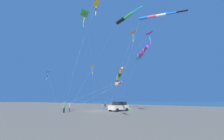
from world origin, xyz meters
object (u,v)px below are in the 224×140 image
at_px(person_adult_flyer, 105,105).
at_px(kite_windsock_magenta_far_left, 119,77).
at_px(kite_delta_white_trailing, 96,4).
at_px(kite_delta_blue_topmost, 133,32).
at_px(person_bystander_far, 70,107).
at_px(kite_windsock_red_high_left, 125,18).
at_px(kite_delta_orange_high_right, 149,33).
at_px(kite_windsock_teal_far_right, 141,55).
at_px(kite_windsock_yellow_midlevel, 118,84).
at_px(kite_delta_long_streamer_right, 84,14).
at_px(kite_windsock_long_streamer_left, 155,16).
at_px(person_child_grey_jacket, 64,107).
at_px(person_child_green_jacket, 102,107).
at_px(kite_delta_striped_overhead, 92,67).
at_px(parked_car, 119,106).
at_px(cooler_box, 130,110).
at_px(kite_delta_black_fish_shape, 48,72).

xyz_separation_m(person_adult_flyer, kite_windsock_magenta_far_left, (-9.59, -14.84, 3.79)).
bearing_deg(kite_delta_white_trailing, kite_delta_blue_topmost, 9.76).
bearing_deg(kite_windsock_magenta_far_left, person_bystander_far, 85.62).
bearing_deg(kite_windsock_red_high_left, kite_delta_orange_high_right, -37.13).
distance_m(kite_delta_white_trailing, kite_delta_orange_high_right, 11.64).
height_order(person_adult_flyer, kite_windsock_teal_far_right, kite_windsock_teal_far_right).
xyz_separation_m(kite_windsock_yellow_midlevel, kite_delta_long_streamer_right, (-5.56, 2.62, 12.22)).
xyz_separation_m(kite_delta_white_trailing, kite_windsock_long_streamer_left, (5.72, -7.66, -3.82)).
height_order(kite_windsock_long_streamer_left, kite_delta_orange_high_right, kite_delta_orange_high_right).
bearing_deg(person_child_grey_jacket, kite_delta_orange_high_right, -39.38).
bearing_deg(kite_windsock_magenta_far_left, kite_windsock_teal_far_right, 19.71).
bearing_deg(kite_delta_orange_high_right, kite_windsock_red_high_left, 142.87).
height_order(kite_windsock_magenta_far_left, kite_windsock_red_high_left, kite_windsock_red_high_left).
height_order(person_child_green_jacket, kite_windsock_red_high_left, kite_windsock_red_high_left).
height_order(kite_delta_striped_overhead, kite_delta_orange_high_right, kite_delta_orange_high_right).
relative_size(person_adult_flyer, kite_windsock_yellow_midlevel, 0.14).
height_order(person_child_green_jacket, kite_delta_orange_high_right, kite_delta_orange_high_right).
distance_m(person_child_grey_jacket, kite_delta_striped_overhead, 9.21).
height_order(parked_car, kite_delta_striped_overhead, kite_delta_striped_overhead).
bearing_deg(person_child_grey_jacket, cooler_box, -19.05).
xyz_separation_m(kite_windsock_magenta_far_left, kite_delta_black_fish_shape, (-4.14, 13.29, 2.13)).
distance_m(person_child_grey_jacket, kite_delta_blue_topmost, 22.32).
xyz_separation_m(person_child_grey_jacket, kite_windsock_magenta_far_left, (0.94, -13.01, 3.73)).
bearing_deg(parked_car, kite_delta_blue_topmost, -15.99).
height_order(kite_windsock_magenta_far_left, kite_delta_orange_high_right, kite_delta_orange_high_right).
distance_m(kite_windsock_magenta_far_left, kite_delta_blue_topmost, 20.12).
bearing_deg(kite_delta_striped_overhead, parked_car, -30.18).
height_order(kite_windsock_red_high_left, kite_delta_orange_high_right, kite_windsock_red_high_left).
bearing_deg(kite_delta_striped_overhead, cooler_box, -24.54).
distance_m(kite_delta_white_trailing, kite_windsock_teal_far_right, 11.90).
distance_m(cooler_box, kite_delta_blue_topmost, 17.91).
distance_m(cooler_box, person_child_green_jacket, 8.58).
xyz_separation_m(person_child_green_jacket, kite_delta_striped_overhead, (-6.76, -5.16, 8.14)).
height_order(person_child_grey_jacket, kite_windsock_magenta_far_left, kite_windsock_magenta_far_left).
relative_size(kite_windsock_magenta_far_left, kite_delta_blue_topmost, 0.97).
relative_size(kite_windsock_red_high_left, kite_delta_orange_high_right, 1.20).
relative_size(parked_car, person_adult_flyer, 2.54).
bearing_deg(kite_windsock_long_streamer_left, kite_delta_long_streamer_right, 125.30).
xyz_separation_m(person_bystander_far, kite_windsock_long_streamer_left, (5.14, -16.92, 13.83)).
distance_m(kite_windsock_teal_far_right, kite_delta_orange_high_right, 5.99).
distance_m(kite_delta_striped_overhead, kite_delta_white_trailing, 11.95).
distance_m(kite_windsock_red_high_left, kite_delta_blue_topmost, 5.71).
xyz_separation_m(person_bystander_far, kite_delta_white_trailing, (-0.58, -9.27, 17.65)).
bearing_deg(kite_windsock_long_streamer_left, kite_delta_white_trailing, 126.76).
distance_m(parked_car, kite_delta_orange_high_right, 15.90).
relative_size(person_child_grey_jacket, person_bystander_far, 1.14).
xyz_separation_m(person_bystander_far, kite_windsock_magenta_far_left, (-1.18, -15.42, 3.86)).
distance_m(cooler_box, kite_delta_black_fish_shape, 17.49).
bearing_deg(kite_windsock_long_streamer_left, kite_delta_blue_topmost, 56.99).
xyz_separation_m(kite_delta_blue_topmost, kite_delta_long_streamer_right, (-13.14, -0.10, -0.99)).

